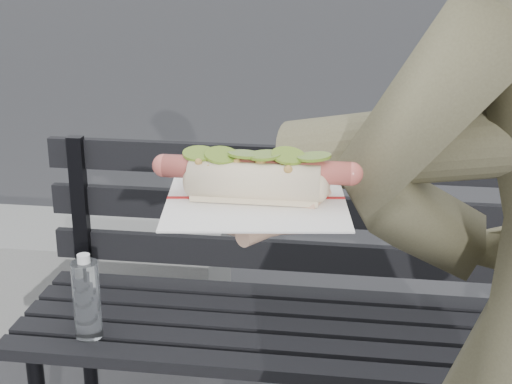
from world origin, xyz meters
TOP-DOWN VIEW (x-y plane):
  - park_bench at (0.01, 0.94)m, footprint 1.50×0.44m
  - concrete_block at (-0.97, 1.59)m, footprint 1.20×0.40m
  - held_hotdog at (0.18, 0.03)m, footprint 0.63×0.31m

SIDE VIEW (x-z plane):
  - concrete_block at x=-0.97m, z-range 0.00..0.40m
  - park_bench at x=0.01m, z-range 0.08..0.96m
  - held_hotdog at x=0.18m, z-range 1.07..1.27m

